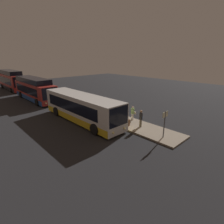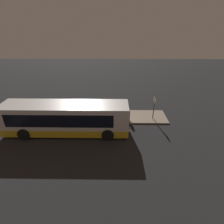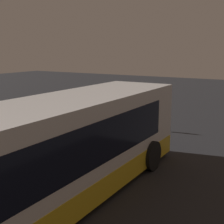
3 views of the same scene
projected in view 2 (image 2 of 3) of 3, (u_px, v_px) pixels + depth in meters
The scene contains 9 objects.
ground at pixel (71, 132), 17.02m from camera, with size 80.00×80.00×0.00m, color #232326.
platform at pixel (77, 116), 19.77m from camera, with size 20.00×3.04×0.14m.
bus_lead at pixel (65, 119), 16.39m from camera, with size 11.80×2.88×2.95m.
passenger_boarding at pixel (74, 113), 18.47m from camera, with size 0.54×0.61×1.63m.
passenger_waiting at pixel (127, 108), 19.23m from camera, with size 0.50×0.60×1.77m.
passenger_with_bags at pixel (110, 105), 20.21m from camera, with size 0.58×0.65×1.59m.
suitcase at pixel (80, 116), 18.94m from camera, with size 0.35×0.21×0.89m.
sign_post at pixel (154, 105), 18.51m from camera, with size 0.10×0.82×2.42m.
trash_bin at pixel (117, 116), 18.92m from camera, with size 0.44×0.44×0.65m.
Camera 2 is at (4.19, -14.25, 9.42)m, focal length 28.00 mm.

